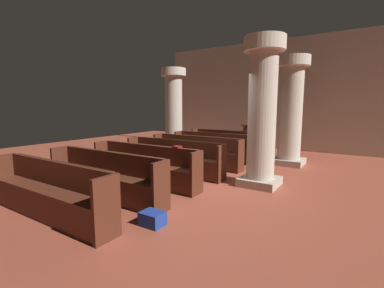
# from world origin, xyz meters

# --- Properties ---
(ground_plane) EXTENTS (19.20, 19.20, 0.00)m
(ground_plane) POSITION_xyz_m (0.00, 0.00, 0.00)
(ground_plane) COLOR #9E4733
(back_wall) EXTENTS (10.00, 0.16, 4.50)m
(back_wall) POSITION_xyz_m (0.00, 6.08, 2.25)
(back_wall) COLOR beige
(back_wall) RESTS_ON ground
(pew_row_0) EXTENTS (2.94, 0.46, 0.90)m
(pew_row_0) POSITION_xyz_m (-0.83, 3.59, 0.49)
(pew_row_0) COLOR #562819
(pew_row_0) RESTS_ON ground
(pew_row_1) EXTENTS (2.94, 0.46, 0.90)m
(pew_row_1) POSITION_xyz_m (-0.83, 2.46, 0.49)
(pew_row_1) COLOR #562819
(pew_row_1) RESTS_ON ground
(pew_row_2) EXTENTS (2.94, 0.47, 0.90)m
(pew_row_2) POSITION_xyz_m (-0.83, 1.33, 0.49)
(pew_row_2) COLOR #562819
(pew_row_2) RESTS_ON ground
(pew_row_3) EXTENTS (2.94, 0.46, 0.90)m
(pew_row_3) POSITION_xyz_m (-0.83, 0.19, 0.49)
(pew_row_3) COLOR #562819
(pew_row_3) RESTS_ON ground
(pew_row_4) EXTENTS (2.94, 0.46, 0.90)m
(pew_row_4) POSITION_xyz_m (-0.83, -0.94, 0.49)
(pew_row_4) COLOR #562819
(pew_row_4) RESTS_ON ground
(pew_row_5) EXTENTS (2.94, 0.47, 0.90)m
(pew_row_5) POSITION_xyz_m (-0.83, -2.07, 0.49)
(pew_row_5) COLOR #562819
(pew_row_5) RESTS_ON ground
(pew_row_6) EXTENTS (2.94, 0.46, 0.90)m
(pew_row_6) POSITION_xyz_m (-0.83, -3.20, 0.49)
(pew_row_6) COLOR #562819
(pew_row_6) RESTS_ON ground
(pillar_aisle_side) EXTENTS (0.98, 0.98, 3.27)m
(pillar_aisle_side) POSITION_xyz_m (1.47, 3.11, 1.71)
(pillar_aisle_side) COLOR #B6AD9A
(pillar_aisle_side) RESTS_ON ground
(pillar_far_side) EXTENTS (0.98, 0.98, 3.27)m
(pillar_far_side) POSITION_xyz_m (-3.08, 3.24, 1.71)
(pillar_far_side) COLOR #B6AD9A
(pillar_far_side) RESTS_ON ground
(pillar_aisle_rear) EXTENTS (0.90, 0.90, 3.27)m
(pillar_aisle_rear) POSITION_xyz_m (1.47, 0.41, 1.71)
(pillar_aisle_rear) COLOR #B6AD9A
(pillar_aisle_rear) RESTS_ON ground
(lectern) EXTENTS (0.48, 0.45, 1.08)m
(lectern) POSITION_xyz_m (-0.54, 4.78, 0.45)
(lectern) COLOR #562B1A
(lectern) RESTS_ON ground
(hymn_book) EXTENTS (0.15, 0.18, 0.03)m
(hymn_book) POSITION_xyz_m (-0.02, -0.74, 0.92)
(hymn_book) COLOR maroon
(hymn_book) RESTS_ON pew_row_4
(kneeler_box_blue) EXTENTS (0.35, 0.28, 0.21)m
(kneeler_box_blue) POSITION_xyz_m (0.79, -2.52, 0.11)
(kneeler_box_blue) COLOR navy
(kneeler_box_blue) RESTS_ON ground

